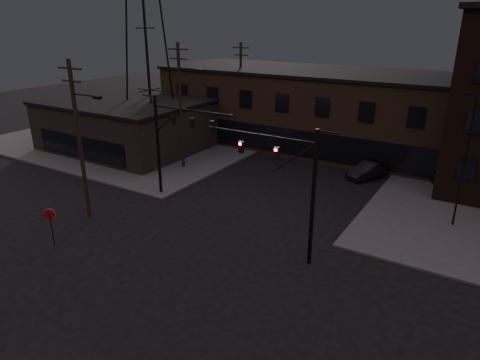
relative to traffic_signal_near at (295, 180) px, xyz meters
name	(u,v)px	position (x,y,z in m)	size (l,w,h in m)	color
ground	(173,266)	(-5.36, -4.50, -4.93)	(140.00, 140.00, 0.00)	black
sidewalk_nw	(152,134)	(-27.36, 17.50, -4.86)	(30.00, 30.00, 0.15)	#474744
building_row	(342,113)	(-5.36, 23.50, -0.93)	(40.00, 12.00, 8.00)	brown
building_left	(126,126)	(-25.36, 11.50, -2.43)	(16.00, 12.00, 5.00)	black
traffic_signal_near	(295,180)	(0.00, 0.00, 0.00)	(7.12, 0.24, 8.00)	black
traffic_signal_far	(170,136)	(-12.07, 3.50, 0.08)	(7.12, 0.24, 8.00)	black
stop_sign	(50,218)	(-13.36, -6.49, -3.09)	(0.72, 0.33, 2.48)	black
utility_pole_near	(80,137)	(-14.79, -2.50, 0.94)	(3.70, 0.28, 11.00)	black
utility_pole_mid	(181,104)	(-15.79, 9.50, 1.19)	(3.70, 0.28, 11.50)	black
utility_pole_far	(241,90)	(-16.86, 21.50, 0.85)	(2.20, 0.28, 11.00)	black
transmission_tower	(145,28)	(-23.36, 13.50, 7.57)	(7.00, 7.00, 25.00)	black
lot_light_a	(467,149)	(7.64, 9.50, 0.58)	(1.50, 0.28, 9.14)	black
parked_car_lot_a	(463,179)	(7.42, 17.23, -3.98)	(1.90, 4.72, 1.61)	black
car_crossing	(369,170)	(-0.04, 16.09, -4.21)	(1.53, 4.39, 1.45)	black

